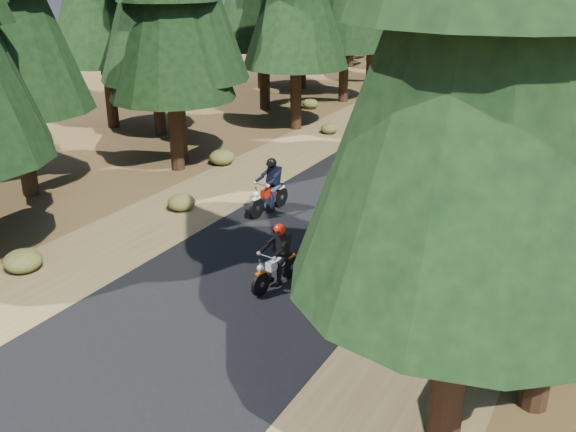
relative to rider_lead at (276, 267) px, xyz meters
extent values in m
plane|color=#4B381B|center=(-0.62, 0.24, -0.53)|extent=(120.00, 120.00, 0.00)
cube|color=black|center=(-0.62, 5.24, -0.52)|extent=(6.00, 100.00, 0.01)
cube|color=brown|center=(-5.22, 5.24, -0.52)|extent=(3.20, 100.00, 0.01)
cube|color=brown|center=(3.98, 5.24, -0.52)|extent=(3.20, 100.00, 0.01)
cylinder|color=black|center=(5.04, -3.46, 2.40)|extent=(0.53, 0.53, 5.85)
cone|color=black|center=(5.04, -3.46, 6.05)|extent=(4.97, 4.97, 7.31)
cylinder|color=black|center=(6.15, -1.69, 2.03)|extent=(0.50, 0.50, 5.11)
cylinder|color=black|center=(-10.44, 1.77, 2.34)|extent=(0.53, 0.53, 5.73)
cylinder|color=black|center=(-7.88, 6.42, 2.14)|extent=(0.51, 0.51, 5.34)
cone|color=black|center=(-7.88, 6.42, 5.48)|extent=(4.54, 4.54, 6.68)
cylinder|color=black|center=(5.44, 4.72, 1.73)|extent=(0.48, 0.48, 4.52)
cylinder|color=black|center=(-8.32, 7.21, 2.69)|extent=(0.56, 0.56, 6.43)
cylinder|color=black|center=(-11.75, 10.17, 2.25)|extent=(0.52, 0.52, 5.56)
cylinder|color=black|center=(-6.97, 14.14, 2.33)|extent=(0.53, 0.53, 5.72)
cylinder|color=black|center=(-10.38, 17.09, 2.66)|extent=(0.55, 0.55, 6.37)
cylinder|color=black|center=(-7.62, 21.00, 2.29)|extent=(0.53, 0.53, 5.64)
cylinder|color=black|center=(-11.48, 23.46, 2.20)|extent=(0.52, 0.52, 5.45)
cylinder|color=black|center=(-8.74, 27.70, 1.68)|extent=(0.48, 0.48, 4.42)
cone|color=black|center=(-8.74, 27.70, 4.44)|extent=(3.76, 3.76, 5.52)
cylinder|color=black|center=(-12.41, 33.01, 1.85)|extent=(0.49, 0.49, 4.75)
cylinder|color=black|center=(-14.62, 10.24, 2.47)|extent=(0.54, 0.54, 6.00)
cylinder|color=black|center=(-13.62, 22.24, 2.67)|extent=(0.56, 0.56, 6.40)
cylinder|color=black|center=(-7.62, 37.24, 2.67)|extent=(0.56, 0.56, 6.40)
cylinder|color=black|center=(-10.62, 40.24, 2.87)|extent=(0.57, 0.57, 6.80)
cylinder|color=black|center=(-4.62, 43.24, 2.47)|extent=(0.54, 0.54, 6.00)
cylinder|color=black|center=(-0.62, 46.24, 2.87)|extent=(0.57, 0.57, 6.80)
cylinder|color=black|center=(-13.62, 36.24, 2.27)|extent=(0.52, 0.52, 5.60)
ellipsoid|color=#474C1E|center=(5.00, 7.65, -0.27)|extent=(0.85, 0.85, 0.51)
ellipsoid|color=#474C1E|center=(-5.19, 14.04, -0.30)|extent=(0.77, 0.77, 0.46)
ellipsoid|color=#474C1E|center=(4.92, 0.04, -0.23)|extent=(0.99, 0.99, 0.59)
ellipsoid|color=#474C1E|center=(3.89, 11.73, -0.31)|extent=(0.73, 0.73, 0.44)
ellipsoid|color=#474C1E|center=(-5.99, -2.31, -0.24)|extent=(0.94, 0.94, 0.57)
ellipsoid|color=#474C1E|center=(-8.36, 18.40, -0.27)|extent=(0.86, 0.86, 0.52)
ellipsoid|color=#474C1E|center=(-6.76, 7.71, -0.24)|extent=(0.97, 0.97, 0.58)
ellipsoid|color=#474C1E|center=(-5.13, 3.03, -0.27)|extent=(0.86, 0.86, 0.52)
cube|color=black|center=(0.00, 0.00, 0.54)|extent=(0.38, 0.26, 0.51)
sphere|color=red|center=(0.00, 0.00, 0.91)|extent=(0.32, 0.32, 0.28)
cube|color=black|center=(-2.62, 4.17, 0.63)|extent=(0.41, 0.28, 0.55)
sphere|color=black|center=(-2.62, 4.17, 1.03)|extent=(0.34, 0.34, 0.31)
camera|label=1|loc=(6.80, -11.87, 6.72)|focal=40.00mm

